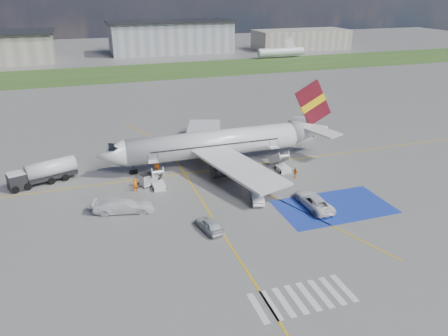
% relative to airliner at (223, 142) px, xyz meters
% --- Properties ---
extents(ground, '(400.00, 400.00, 0.00)m').
position_rel_airliner_xyz_m(ground, '(-1.51, -14.00, -3.39)').
color(ground, '#60605E').
rests_on(ground, ground).
extents(grass_strip, '(400.00, 30.00, 0.01)m').
position_rel_airliner_xyz_m(grass_strip, '(-1.51, 81.00, -3.39)').
color(grass_strip, '#2D4C1E').
rests_on(grass_strip, ground).
extents(taxiway_line_main, '(120.00, 0.20, 0.01)m').
position_rel_airliner_xyz_m(taxiway_line_main, '(-1.51, -2.00, -3.39)').
color(taxiway_line_main, gold).
rests_on(taxiway_line_main, ground).
extents(taxiway_line_cross, '(0.20, 60.00, 0.01)m').
position_rel_airliner_xyz_m(taxiway_line_cross, '(-6.51, -24.00, -3.39)').
color(taxiway_line_cross, gold).
rests_on(taxiway_line_cross, ground).
extents(taxiway_line_diag, '(20.71, 56.45, 0.01)m').
position_rel_airliner_xyz_m(taxiway_line_diag, '(-1.51, -2.00, -3.39)').
color(taxiway_line_diag, gold).
rests_on(taxiway_line_diag, ground).
extents(staging_box, '(14.00, 8.00, 0.01)m').
position_rel_airliner_xyz_m(staging_box, '(8.49, -18.00, -3.39)').
color(staging_box, '#1A329D').
rests_on(staging_box, ground).
extents(crosswalk, '(9.00, 4.00, 0.01)m').
position_rel_airliner_xyz_m(crosswalk, '(-3.31, -32.00, -3.39)').
color(crosswalk, silver).
rests_on(crosswalk, ground).
extents(terminal_centre, '(48.00, 18.00, 12.00)m').
position_rel_airliner_xyz_m(terminal_centre, '(18.49, 121.00, 2.61)').
color(terminal_centre, gray).
rests_on(terminal_centre, ground).
extents(terminal_east, '(40.00, 16.00, 8.00)m').
position_rel_airliner_xyz_m(terminal_east, '(73.49, 114.00, 0.61)').
color(terminal_east, gray).
rests_on(terminal_east, ground).
extents(airliner, '(36.81, 32.95, 11.92)m').
position_rel_airliner_xyz_m(airliner, '(0.00, 0.00, 0.00)').
color(airliner, silver).
rests_on(airliner, ground).
extents(airstairs_fwd, '(1.90, 5.20, 3.60)m').
position_rel_airliner_xyz_m(airstairs_fwd, '(-11.01, -5.30, -2.77)').
color(airstairs_fwd, silver).
rests_on(airstairs_fwd, ground).
extents(airstairs_aft, '(1.90, 5.20, 3.60)m').
position_rel_airliner_xyz_m(airstairs_aft, '(7.49, -5.30, -2.77)').
color(airstairs_aft, silver).
rests_on(airstairs_aft, ground).
extents(fuel_tanker, '(9.21, 5.12, 3.05)m').
position_rel_airliner_xyz_m(fuel_tanker, '(-25.65, 1.06, -2.11)').
color(fuel_tanker, black).
rests_on(fuel_tanker, ground).
extents(gpu_cart, '(2.50, 2.06, 1.80)m').
position_rel_airliner_xyz_m(gpu_cart, '(-12.10, -4.44, -2.58)').
color(gpu_cart, silver).
rests_on(gpu_cart, ground).
extents(belt_loader, '(5.39, 3.18, 1.56)m').
position_rel_airliner_xyz_m(belt_loader, '(17.62, 6.92, -3.00)').
color(belt_loader, silver).
rests_on(belt_loader, ground).
extents(car_silver_a, '(2.62, 4.65, 1.49)m').
position_rel_airliner_xyz_m(car_silver_a, '(-7.69, -18.45, -2.65)').
color(car_silver_a, '#B4B7BC').
rests_on(car_silver_a, ground).
extents(car_silver_b, '(2.58, 4.41, 1.37)m').
position_rel_airliner_xyz_m(car_silver_b, '(0.04, -13.70, -2.71)').
color(car_silver_b, silver).
rests_on(car_silver_b, ground).
extents(van_white_a, '(2.51, 5.33, 1.99)m').
position_rel_airliner_xyz_m(van_white_a, '(6.14, -17.10, -2.40)').
color(van_white_a, white).
rests_on(van_white_a, ground).
extents(van_white_b, '(5.85, 3.43, 2.15)m').
position_rel_airliner_xyz_m(van_white_b, '(-16.23, -11.02, -2.32)').
color(van_white_b, silver).
rests_on(van_white_b, ground).
extents(crew_fwd, '(0.75, 0.56, 1.86)m').
position_rel_airliner_xyz_m(crew_fwd, '(-14.08, -5.68, -2.46)').
color(crew_fwd, orange).
rests_on(crew_fwd, ground).
extents(crew_nose, '(1.18, 1.18, 1.92)m').
position_rel_airliner_xyz_m(crew_nose, '(-10.16, -0.19, -2.43)').
color(crew_nose, orange).
rests_on(crew_nose, ground).
extents(crew_aft, '(0.69, 0.98, 1.55)m').
position_rel_airliner_xyz_m(crew_aft, '(8.03, -8.50, -2.62)').
color(crew_aft, orange).
rests_on(crew_aft, ground).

